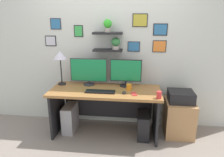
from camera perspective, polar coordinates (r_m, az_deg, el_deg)
The scene contains 15 objects.
ground_plane at distance 3.54m, azimuth -1.76°, elevation -14.57°, with size 8.00×8.00×0.00m, color gray.
back_wall_assembly at distance 3.49m, azimuth -0.88°, elevation 8.78°, with size 4.40×0.24×2.70m.
desk at distance 3.34m, azimuth -1.70°, elevation -6.10°, with size 1.70×0.68×0.75m.
monitor_left at distance 3.41m, azimuth -6.40°, elevation 2.00°, with size 0.60×0.18×0.44m.
monitor_right at distance 3.32m, azimuth 3.78°, elevation 1.76°, with size 0.50×0.18×0.44m.
keyboard at distance 3.11m, azimuth -3.24°, elevation -3.59°, with size 0.44×0.14×0.02m, color black.
computer_mouse at distance 3.06m, azimuth 3.37°, elevation -3.85°, with size 0.06×0.09×0.03m, color black.
desk_lamp at distance 3.45m, azimuth -13.99°, elevation 5.72°, with size 0.21×0.21×0.56m.
cell_phone at distance 3.05m, azimuth 6.03°, elevation -4.20°, with size 0.07×0.14×0.01m, color red.
coffee_mug at distance 3.21m, azimuth 4.66°, elevation -2.30°, with size 0.08×0.08×0.09m, color orange.
pen_cup at distance 2.94m, azimuth 12.72°, elevation -4.38°, with size 0.07×0.07×0.10m, color red.
drawer_cabinet at distance 3.56m, azimuth 17.76°, elevation -10.15°, with size 0.44×0.50×0.56m, color tan.
printer at distance 3.41m, azimuth 18.30°, elevation -4.69°, with size 0.38×0.34×0.17m, color black.
computer_tower_left at distance 3.58m, azimuth -11.35°, elevation -10.51°, with size 0.18×0.40×0.44m, color #99999E.
computer_tower_right at distance 3.39m, azimuth 8.48°, elevation -12.45°, with size 0.18×0.40×0.39m, color black.
Camera 1 is at (0.45, -2.99, 1.84)m, focal length 33.45 mm.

